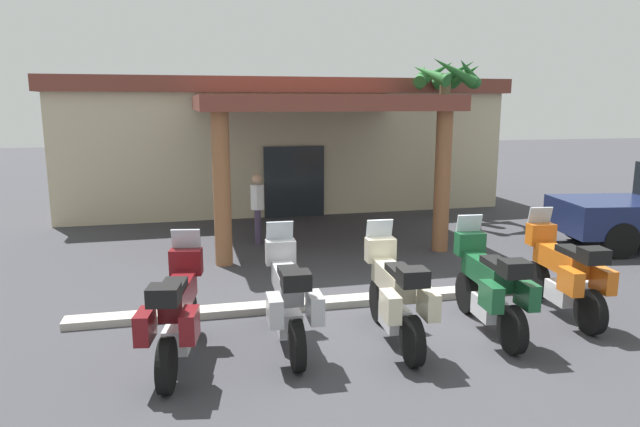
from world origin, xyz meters
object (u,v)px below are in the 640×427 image
Objects in this scene: motorcycle_cream at (395,295)px; palm_tree_near_portico at (446,91)px; motorcycle_orange at (564,273)px; pedestrian at (257,203)px; motorcycle_silver at (288,298)px; motel_building at (278,140)px; motorcycle_maroon at (177,312)px; motorcycle_green at (490,286)px.

motorcycle_cream is 9.93m from palm_tree_near_portico.
palm_tree_near_portico reaches higher than motorcycle_cream.
pedestrian is (-4.15, 5.88, 0.28)m from motorcycle_orange.
pedestrian is 6.65m from palm_tree_near_portico.
motorcycle_silver and motorcycle_cream have the same top height.
motorcycle_maroon is (-3.20, -12.17, -1.40)m from motel_building.
motorcycle_cream is at bearing -96.25° from motorcycle_silver.
pedestrian is 0.36× the size of palm_tree_near_portico.
motorcycle_green is 9.30m from palm_tree_near_portico.
pedestrian is at bearing -1.22° from motorcycle_silver.
motorcycle_cream and motorcycle_orange have the same top height.
palm_tree_near_portico reaches higher than motorcycle_green.
palm_tree_near_portico reaches higher than pedestrian.
palm_tree_near_portico is at bearing -25.95° from motorcycle_cream.
motorcycle_silver is 4.46m from motorcycle_orange.
motel_building is 12.16m from motorcycle_orange.
motel_building is 6.32× the size of motorcycle_cream.
motorcycle_silver is at bearing -71.80° from motorcycle_maroon.
pedestrian reaches higher than motorcycle_cream.
motorcycle_maroon and motorcycle_silver have the same top height.
motorcycle_green is (1.25, -12.11, -1.40)m from motel_building.
motorcycle_silver is 1.50m from motorcycle_cream.
pedestrian is at bearing 27.80° from motorcycle_green.
motorcycle_orange is 0.47× the size of palm_tree_near_portico.
motel_building reaches higher than motorcycle_maroon.
motorcycle_maroon is 0.99× the size of motorcycle_orange.
motel_building is 12.25m from motorcycle_green.
motorcycle_maroon and motorcycle_green have the same top height.
motorcycle_silver is 1.00× the size of motorcycle_green.
motel_building is 6.16m from pedestrian.
motel_building is at bearing -6.55° from motorcycle_silver.
palm_tree_near_portico reaches higher than motorcycle_maroon.
motorcycle_green is (4.45, 0.07, 0.00)m from motorcycle_maroon.
motorcycle_green is 1.00× the size of motorcycle_orange.
motorcycle_silver is at bearing -99.12° from motel_building.
motel_building is 12.15m from motorcycle_silver.
motorcycle_maroon is 4.45m from motorcycle_green.
pedestrian is (0.30, 6.06, 0.28)m from motorcycle_silver.
motorcycle_orange is at bearing -79.87° from motorcycle_cream.
pedestrian is (-2.67, 6.22, 0.28)m from motorcycle_green.
motorcycle_green is at bearing -85.44° from motorcycle_cream.
motorcycle_green is 0.47× the size of palm_tree_near_portico.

